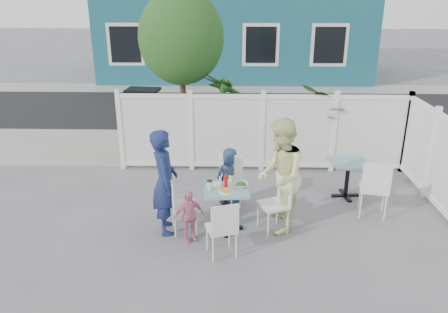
{
  "coord_description": "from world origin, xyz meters",
  "views": [
    {
      "loc": [
        -0.45,
        -6.08,
        3.5
      ],
      "look_at": [
        -0.62,
        0.33,
        1.07
      ],
      "focal_mm": 35.0,
      "sensor_mm": 36.0,
      "label": 1
    }
  ],
  "objects_px": {
    "chair_back": "(228,179)",
    "boy": "(230,177)",
    "utility_cabinet": "(144,118)",
    "chair_near": "(223,226)",
    "main_table": "(226,197)",
    "chair_left": "(179,201)",
    "chair_right": "(278,199)",
    "toddler": "(189,216)",
    "woman": "(280,176)",
    "man": "(165,182)",
    "spare_table": "(348,170)"
  },
  "relations": [
    {
      "from": "boy",
      "to": "spare_table",
      "type": "bearing_deg",
      "value": 173.83
    },
    {
      "from": "chair_left",
      "to": "toddler",
      "type": "bearing_deg",
      "value": 19.49
    },
    {
      "from": "chair_near",
      "to": "woman",
      "type": "relative_size",
      "value": 0.48
    },
    {
      "from": "chair_right",
      "to": "chair_near",
      "type": "distance_m",
      "value": 1.14
    },
    {
      "from": "utility_cabinet",
      "to": "boy",
      "type": "distance_m",
      "value": 3.83
    },
    {
      "from": "woman",
      "to": "boy",
      "type": "distance_m",
      "value": 1.18
    },
    {
      "from": "utility_cabinet",
      "to": "woman",
      "type": "xyz_separation_m",
      "value": [
        2.87,
        -4.01,
        0.24
      ]
    },
    {
      "from": "main_table",
      "to": "chair_near",
      "type": "bearing_deg",
      "value": -91.94
    },
    {
      "from": "toddler",
      "to": "main_table",
      "type": "bearing_deg",
      "value": 2.72
    },
    {
      "from": "utility_cabinet",
      "to": "woman",
      "type": "distance_m",
      "value": 4.94
    },
    {
      "from": "chair_right",
      "to": "boy",
      "type": "height_order",
      "value": "boy"
    },
    {
      "from": "spare_table",
      "to": "boy",
      "type": "xyz_separation_m",
      "value": [
        -2.11,
        -0.37,
        -0.01
      ]
    },
    {
      "from": "chair_near",
      "to": "woman",
      "type": "distance_m",
      "value": 1.24
    },
    {
      "from": "utility_cabinet",
      "to": "chair_near",
      "type": "height_order",
      "value": "utility_cabinet"
    },
    {
      "from": "utility_cabinet",
      "to": "chair_back",
      "type": "bearing_deg",
      "value": -52.88
    },
    {
      "from": "main_table",
      "to": "boy",
      "type": "relative_size",
      "value": 0.69
    },
    {
      "from": "main_table",
      "to": "chair_left",
      "type": "relative_size",
      "value": 0.82
    },
    {
      "from": "spare_table",
      "to": "boy",
      "type": "height_order",
      "value": "boy"
    },
    {
      "from": "toddler",
      "to": "chair_right",
      "type": "bearing_deg",
      "value": -14.28
    },
    {
      "from": "man",
      "to": "woman",
      "type": "xyz_separation_m",
      "value": [
        1.74,
        0.1,
        0.07
      ]
    },
    {
      "from": "chair_left",
      "to": "utility_cabinet",
      "type": "bearing_deg",
      "value": -175.99
    },
    {
      "from": "boy",
      "to": "toddler",
      "type": "bearing_deg",
      "value": 47.87
    },
    {
      "from": "chair_back",
      "to": "boy",
      "type": "height_order",
      "value": "boy"
    },
    {
      "from": "chair_left",
      "to": "chair_near",
      "type": "height_order",
      "value": "chair_left"
    },
    {
      "from": "main_table",
      "to": "chair_left",
      "type": "bearing_deg",
      "value": -174.6
    },
    {
      "from": "chair_left",
      "to": "woman",
      "type": "xyz_separation_m",
      "value": [
        1.53,
        0.13,
        0.38
      ]
    },
    {
      "from": "chair_right",
      "to": "chair_near",
      "type": "xyz_separation_m",
      "value": [
        -0.82,
        -0.78,
        -0.03
      ]
    },
    {
      "from": "chair_right",
      "to": "man",
      "type": "distance_m",
      "value": 1.74
    },
    {
      "from": "chair_left",
      "to": "chair_right",
      "type": "height_order",
      "value": "chair_right"
    },
    {
      "from": "chair_back",
      "to": "chair_near",
      "type": "distance_m",
      "value": 1.49
    },
    {
      "from": "chair_right",
      "to": "chair_near",
      "type": "bearing_deg",
      "value": 111.0
    },
    {
      "from": "chair_near",
      "to": "boy",
      "type": "relative_size",
      "value": 0.83
    },
    {
      "from": "chair_right",
      "to": "main_table",
      "type": "bearing_deg",
      "value": 68.66
    },
    {
      "from": "utility_cabinet",
      "to": "chair_near",
      "type": "bearing_deg",
      "value": -61.82
    },
    {
      "from": "chair_left",
      "to": "chair_right",
      "type": "xyz_separation_m",
      "value": [
        1.52,
        0.08,
        0.02
      ]
    },
    {
      "from": "boy",
      "to": "chair_left",
      "type": "bearing_deg",
      "value": 34.67
    },
    {
      "from": "spare_table",
      "to": "chair_left",
      "type": "xyz_separation_m",
      "value": [
        -2.87,
        -1.3,
        -0.01
      ]
    },
    {
      "from": "spare_table",
      "to": "toddler",
      "type": "height_order",
      "value": "toddler"
    },
    {
      "from": "chair_right",
      "to": "toddler",
      "type": "distance_m",
      "value": 1.39
    },
    {
      "from": "man",
      "to": "toddler",
      "type": "height_order",
      "value": "man"
    },
    {
      "from": "chair_back",
      "to": "boy",
      "type": "relative_size",
      "value": 0.92
    },
    {
      "from": "spare_table",
      "to": "chair_left",
      "type": "height_order",
      "value": "chair_left"
    },
    {
      "from": "chair_back",
      "to": "boy",
      "type": "bearing_deg",
      "value": -76.81
    },
    {
      "from": "utility_cabinet",
      "to": "chair_near",
      "type": "relative_size",
      "value": 1.53
    },
    {
      "from": "utility_cabinet",
      "to": "chair_left",
      "type": "xyz_separation_m",
      "value": [
        1.34,
        -4.14,
        -0.14
      ]
    },
    {
      "from": "woman",
      "to": "boy",
      "type": "height_order",
      "value": "woman"
    },
    {
      "from": "chair_right",
      "to": "toddler",
      "type": "relative_size",
      "value": 1.12
    },
    {
      "from": "chair_left",
      "to": "toddler",
      "type": "xyz_separation_m",
      "value": [
        0.18,
        -0.27,
        -0.11
      ]
    },
    {
      "from": "woman",
      "to": "man",
      "type": "bearing_deg",
      "value": -81.31
    },
    {
      "from": "chair_near",
      "to": "chair_left",
      "type": "bearing_deg",
      "value": 116.47
    }
  ]
}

